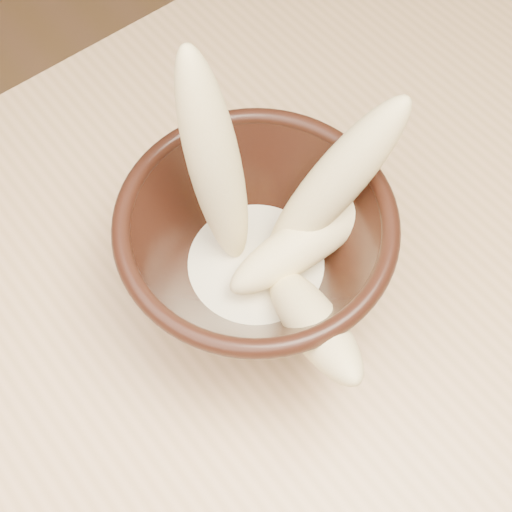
# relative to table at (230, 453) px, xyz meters

# --- Properties ---
(table) EXTENTS (1.20, 0.80, 0.75)m
(table) POSITION_rel_table_xyz_m (0.00, 0.00, 0.00)
(table) COLOR #E1B07C
(table) RESTS_ON ground
(bowl) EXTENTS (0.21, 0.21, 0.11)m
(bowl) POSITION_rel_table_xyz_m (0.09, 0.08, 0.14)
(bowl) COLOR black
(bowl) RESTS_ON table
(milk_puddle) EXTENTS (0.12, 0.12, 0.02)m
(milk_puddle) POSITION_rel_table_xyz_m (0.09, 0.08, 0.12)
(milk_puddle) COLOR #F4EAC4
(milk_puddle) RESTS_ON bowl
(banana_upright) EXTENTS (0.05, 0.10, 0.19)m
(banana_upright) POSITION_rel_table_xyz_m (0.09, 0.12, 0.21)
(banana_upright) COLOR #EDD58C
(banana_upright) RESTS_ON bowl
(banana_right) EXTENTS (0.13, 0.07, 0.16)m
(banana_right) POSITION_rel_table_xyz_m (0.15, 0.07, 0.19)
(banana_right) COLOR #EDD58C
(banana_right) RESTS_ON bowl
(banana_across) EXTENTS (0.14, 0.05, 0.05)m
(banana_across) POSITION_rel_table_xyz_m (0.12, 0.06, 0.15)
(banana_across) COLOR #EDD58C
(banana_across) RESTS_ON bowl
(banana_front) EXTENTS (0.07, 0.14, 0.10)m
(banana_front) POSITION_rel_table_xyz_m (0.08, 0.00, 0.15)
(banana_front) COLOR #EDD58C
(banana_front) RESTS_ON bowl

